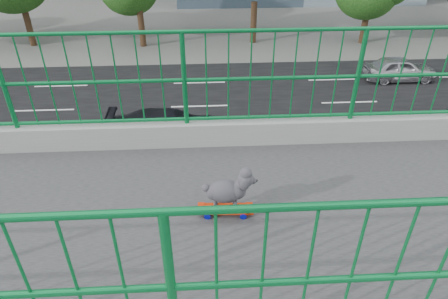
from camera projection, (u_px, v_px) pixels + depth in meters
name	position (u px, v px, depth m)	size (l,w,h in m)	color
road	(200.00, 136.00, 18.51)	(18.00, 90.00, 0.02)	black
railing	(184.00, 205.00, 3.71)	(3.00, 24.00, 1.42)	gray
skateboard	(225.00, 209.00, 3.89)	(0.19, 0.55, 0.07)	red
poodle	(228.00, 190.00, 3.76)	(0.23, 0.52, 0.43)	#302E34
car_0	(93.00, 238.00, 12.09)	(1.84, 4.59, 1.56)	red
car_4	(400.00, 69.00, 23.52)	(1.66, 4.12, 1.40)	#A6A6AB
car_5	(110.00, 240.00, 12.17)	(1.46, 4.20, 1.38)	white
car_7	(170.00, 129.00, 17.52)	(2.20, 5.41, 1.57)	black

